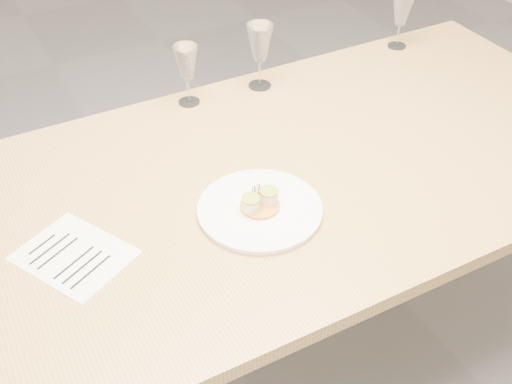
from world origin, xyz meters
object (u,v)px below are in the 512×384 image
dinner_plate (260,208)px  recipe_sheet (74,255)px  dining_table (228,207)px  wine_glass_3 (260,44)px  wine_glass_2 (186,64)px  wine_glass_4 (402,11)px

dinner_plate → recipe_sheet: bearing=171.2°
dining_table → wine_glass_3: bearing=52.3°
wine_glass_2 → dinner_plate: bearing=-95.4°
dinner_plate → wine_glass_3: 0.63m
dinner_plate → wine_glass_4: 1.02m
wine_glass_3 → recipe_sheet: bearing=-147.5°
dining_table → wine_glass_2: 0.48m
recipe_sheet → wine_glass_2: size_ratio=1.62×
recipe_sheet → wine_glass_2: 0.71m
wine_glass_2 → wine_glass_4: size_ratio=1.01×
dinner_plate → wine_glass_2: 0.57m
dinner_plate → wine_glass_2: wine_glass_2 is taller
recipe_sheet → wine_glass_4: wine_glass_4 is taller
dinner_plate → dining_table: bearing=102.5°
dining_table → dinner_plate: dinner_plate is taller
dinner_plate → wine_glass_3: (0.29, 0.54, 0.13)m
wine_glass_3 → wine_glass_2: bearing=176.4°
wine_glass_3 → wine_glass_4: size_ratio=1.11×
recipe_sheet → wine_glass_3: 0.89m
dinner_plate → recipe_sheet: size_ratio=1.01×
wine_glass_3 → wine_glass_4: 0.56m
wine_glass_2 → dining_table: bearing=-100.6°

